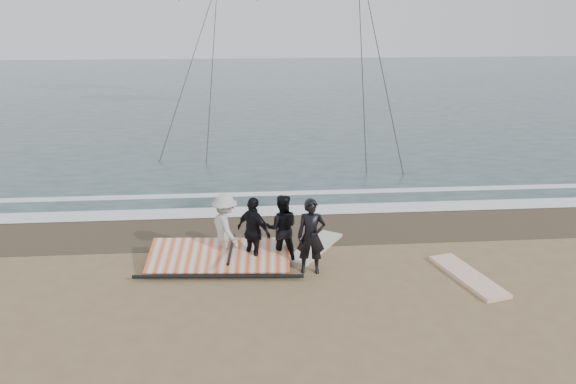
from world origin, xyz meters
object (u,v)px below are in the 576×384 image
object	(u,v)px
man_main	(311,236)
board_cream	(315,248)
board_white	(468,276)
sail_rig	(217,257)

from	to	relation	value
man_main	board_cream	bearing A→B (deg)	84.31
man_main	board_cream	size ratio (longest dim) A/B	0.83
board_white	man_main	bearing A→B (deg)	156.16
board_cream	sail_rig	xyz separation A→B (m)	(-2.54, -0.67, 0.15)
board_white	board_cream	bearing A→B (deg)	136.41
man_main	board_white	size ratio (longest dim) A/B	0.79
board_cream	man_main	bearing A→B (deg)	-67.25
sail_rig	man_main	bearing A→B (deg)	-15.38
board_white	board_cream	distance (m)	3.92
board_cream	sail_rig	distance (m)	2.63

